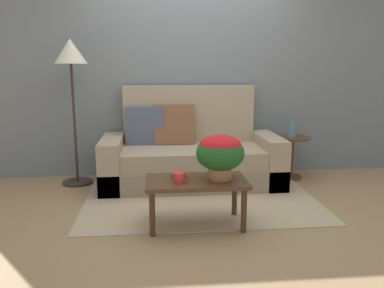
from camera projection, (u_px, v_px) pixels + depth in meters
ground_plane at (202, 205)px, 4.01m from camera, size 14.00×14.00×0.00m
wall_back at (191, 63)px, 4.98m from camera, size 6.40×0.12×2.84m
area_rug at (201, 199)px, 4.15m from camera, size 2.40×1.66×0.01m
couch at (190, 155)px, 4.71m from camera, size 2.08×0.93×1.15m
coffee_table at (196, 186)px, 3.43m from camera, size 0.88×0.49×0.42m
side_table at (292, 150)px, 4.89m from camera, size 0.42×0.42×0.53m
floor_lamp at (71, 65)px, 4.47m from camera, size 0.37×0.37×1.69m
potted_plant at (220, 152)px, 3.39m from camera, size 0.42×0.42×0.39m
coffee_mug at (180, 178)px, 3.32m from camera, size 0.14×0.10×0.09m
snack_bowl at (179, 173)px, 3.47m from camera, size 0.14×0.14×0.07m
table_vase at (292, 130)px, 4.83m from camera, size 0.11×0.11×0.21m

